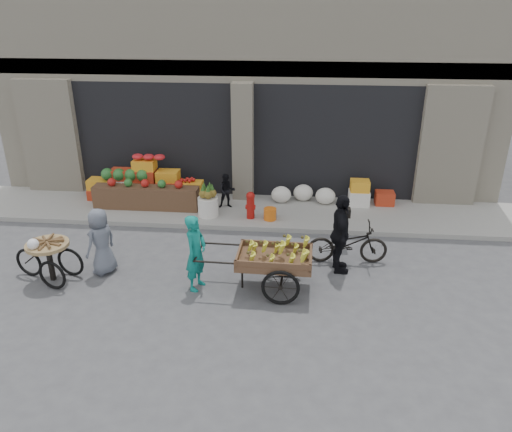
# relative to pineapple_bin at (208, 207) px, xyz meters

# --- Properties ---
(ground) EXTENTS (80.00, 80.00, 0.00)m
(ground) POSITION_rel_pineapple_bin_xyz_m (0.75, -3.60, -0.37)
(ground) COLOR #424244
(ground) RESTS_ON ground
(sidewalk) EXTENTS (18.00, 2.20, 0.12)m
(sidewalk) POSITION_rel_pineapple_bin_xyz_m (0.75, 0.50, -0.31)
(sidewalk) COLOR gray
(sidewalk) RESTS_ON ground
(building) EXTENTS (14.00, 6.45, 7.00)m
(building) POSITION_rel_pineapple_bin_xyz_m (0.75, 4.43, 3.00)
(building) COLOR beige
(building) RESTS_ON ground
(fruit_display) EXTENTS (3.10, 1.12, 1.24)m
(fruit_display) POSITION_rel_pineapple_bin_xyz_m (-1.73, 0.78, 0.30)
(fruit_display) COLOR #B23118
(fruit_display) RESTS_ON sidewalk
(pineapple_bin) EXTENTS (0.52, 0.52, 0.50)m
(pineapple_bin) POSITION_rel_pineapple_bin_xyz_m (0.00, 0.00, 0.00)
(pineapple_bin) COLOR silver
(pineapple_bin) RESTS_ON sidewalk
(fire_hydrant) EXTENTS (0.22, 0.22, 0.71)m
(fire_hydrant) POSITION_rel_pineapple_bin_xyz_m (1.10, -0.05, 0.13)
(fire_hydrant) COLOR #A5140F
(fire_hydrant) RESTS_ON sidewalk
(orange_bucket) EXTENTS (0.32, 0.32, 0.30)m
(orange_bucket) POSITION_rel_pineapple_bin_xyz_m (1.60, -0.10, -0.10)
(orange_bucket) COLOR orange
(orange_bucket) RESTS_ON sidewalk
(right_bay_goods) EXTENTS (3.35, 0.60, 0.70)m
(right_bay_goods) POSITION_rel_pineapple_bin_xyz_m (3.36, 1.10, 0.04)
(right_bay_goods) COLOR silver
(right_bay_goods) RESTS_ON sidewalk
(seated_person) EXTENTS (0.51, 0.43, 0.93)m
(seated_person) POSITION_rel_pineapple_bin_xyz_m (0.40, 0.60, 0.21)
(seated_person) COLOR black
(seated_person) RESTS_ON sidewalk
(banana_cart) EXTENTS (2.47, 1.10, 1.02)m
(banana_cart) POSITION_rel_pineapple_bin_xyz_m (1.84, -3.20, 0.37)
(banana_cart) COLOR brown
(banana_cart) RESTS_ON ground
(vendor_woman) EXTENTS (0.51, 0.65, 1.55)m
(vendor_woman) POSITION_rel_pineapple_bin_xyz_m (0.37, -3.27, 0.40)
(vendor_woman) COLOR #0F766C
(vendor_woman) RESTS_ON ground
(tricycle_cart) EXTENTS (1.46, 1.01, 0.95)m
(tricycle_cart) POSITION_rel_pineapple_bin_xyz_m (-2.62, -3.26, 0.20)
(tricycle_cart) COLOR #9E7F51
(tricycle_cart) RESTS_ON ground
(vendor_grey) EXTENTS (0.72, 0.83, 1.43)m
(vendor_grey) POSITION_rel_pineapple_bin_xyz_m (-1.68, -2.85, 0.34)
(vendor_grey) COLOR slate
(vendor_grey) RESTS_ON ground
(bicycle) EXTENTS (1.75, 0.71, 0.90)m
(bicycle) POSITION_rel_pineapple_bin_xyz_m (3.39, -1.94, 0.08)
(bicycle) COLOR black
(bicycle) RESTS_ON ground
(cyclist) EXTENTS (0.48, 1.02, 1.70)m
(cyclist) POSITION_rel_pineapple_bin_xyz_m (3.19, -2.34, 0.48)
(cyclist) COLOR black
(cyclist) RESTS_ON ground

